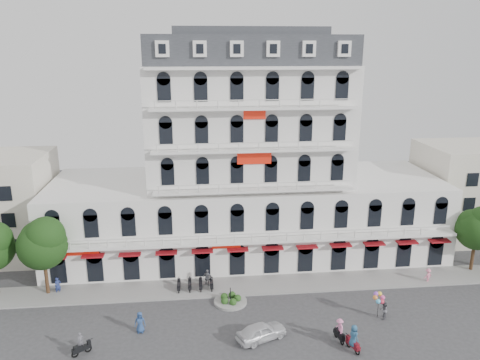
% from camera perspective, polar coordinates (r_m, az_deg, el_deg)
% --- Properties ---
extents(ground, '(120.00, 120.00, 0.00)m').
position_cam_1_polar(ground, '(42.05, 3.84, -18.62)').
color(ground, '#38383A').
rests_on(ground, ground).
extents(sidewalk, '(53.00, 4.00, 0.16)m').
position_cam_1_polar(sidewalk, '(49.59, 2.07, -12.70)').
color(sidewalk, gray).
rests_on(sidewalk, ground).
extents(main_building, '(45.00, 15.00, 25.80)m').
position_cam_1_polar(main_building, '(54.26, 0.87, 1.11)').
color(main_building, silver).
rests_on(main_building, ground).
extents(flank_building_east, '(14.00, 10.00, 12.00)m').
position_cam_1_polar(flank_building_east, '(67.48, 26.84, -1.16)').
color(flank_building_east, beige).
rests_on(flank_building_east, ground).
extents(traffic_island, '(3.20, 3.20, 1.60)m').
position_cam_1_polar(traffic_island, '(46.61, -1.18, -14.45)').
color(traffic_island, gray).
rests_on(traffic_island, ground).
extents(parked_scooter_row, '(4.40, 1.80, 1.10)m').
position_cam_1_polar(parked_scooter_row, '(49.06, -5.46, -13.21)').
color(parked_scooter_row, black).
rests_on(parked_scooter_row, ground).
extents(tree_west_inner, '(4.76, 4.76, 8.25)m').
position_cam_1_polar(tree_west_inner, '(49.45, -22.95, -6.93)').
color(tree_west_inner, '#382314').
rests_on(tree_west_inner, ground).
extents(tree_east_inner, '(4.40, 4.37, 7.57)m').
position_cam_1_polar(tree_east_inner, '(56.60, 26.97, -5.09)').
color(tree_east_inner, '#382314').
rests_on(tree_east_inner, ground).
extents(parked_car, '(4.72, 3.37, 1.49)m').
position_cam_1_polar(parked_car, '(41.42, 2.62, -17.94)').
color(parked_car, silver).
rests_on(parked_car, ground).
extents(rider_west, '(1.46, 1.14, 2.01)m').
position_cam_1_polar(rider_west, '(41.60, -18.81, -18.51)').
color(rider_west, black).
rests_on(rider_west, ground).
extents(rider_east, '(0.88, 1.64, 2.36)m').
position_cam_1_polar(rider_east, '(40.87, 13.68, -18.18)').
color(rider_east, maroon).
rests_on(rider_east, ground).
extents(rider_center, '(0.77, 1.70, 2.09)m').
position_cam_1_polar(rider_center, '(41.83, 12.03, -17.38)').
color(rider_center, black).
rests_on(rider_center, ground).
extents(pedestrian_left, '(0.94, 0.62, 1.92)m').
position_cam_1_polar(pedestrian_left, '(42.98, -12.10, -16.60)').
color(pedestrian_left, navy).
rests_on(pedestrian_left, ground).
extents(pedestrian_mid, '(1.17, 0.99, 1.87)m').
position_cam_1_polar(pedestrian_mid, '(49.25, -3.99, -11.81)').
color(pedestrian_mid, slate).
rests_on(pedestrian_mid, ground).
extents(pedestrian_right, '(1.16, 0.93, 1.57)m').
position_cam_1_polar(pedestrian_right, '(53.64, 21.93, -10.76)').
color(pedestrian_right, pink).
rests_on(pedestrian_right, ground).
extents(pedestrian_far, '(0.76, 0.73, 1.75)m').
position_cam_1_polar(pedestrian_far, '(51.16, -21.32, -11.91)').
color(pedestrian_far, navy).
rests_on(pedestrian_far, ground).
extents(balloon_vendor, '(1.49, 1.38, 2.45)m').
position_cam_1_polar(balloon_vendor, '(45.62, 16.92, -14.48)').
color(balloon_vendor, '#5B5B63').
rests_on(balloon_vendor, ground).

